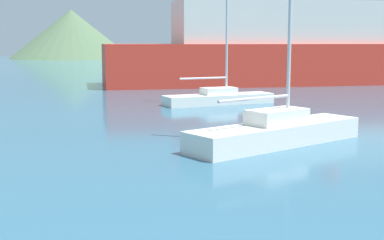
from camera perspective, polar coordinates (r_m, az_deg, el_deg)
name	(u,v)px	position (r m, az deg, el deg)	size (l,w,h in m)	color
sailboat_middle	(277,129)	(17.66, 9.03, -0.98)	(6.35, 5.22, 10.63)	white
sailboat_outer	(219,96)	(28.84, 2.88, 2.63)	(6.18, 3.62, 10.62)	white
ferry_distant	(335,48)	(45.18, 14.99, 7.43)	(37.67, 12.79, 8.03)	red
hill_west	(71,34)	(109.13, -12.74, 8.93)	(24.04, 24.04, 9.51)	#4C6647
hill_central	(281,25)	(108.03, 9.47, 9.95)	(27.02, 27.02, 12.98)	#476B42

